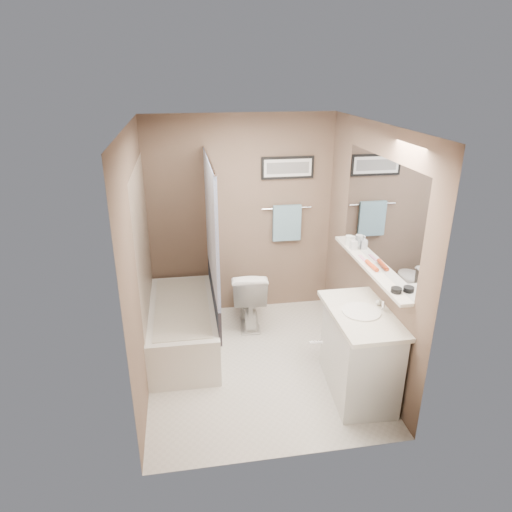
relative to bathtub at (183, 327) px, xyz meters
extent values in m
plane|color=silver|center=(0.75, -0.45, -0.25)|extent=(2.50, 2.50, 0.00)
cube|color=silver|center=(0.75, -0.45, 2.13)|extent=(2.20, 2.50, 0.04)
cube|color=brown|center=(0.75, 0.78, 0.95)|extent=(2.20, 0.04, 2.40)
cube|color=brown|center=(0.75, -1.68, 0.95)|extent=(2.20, 0.04, 2.40)
cube|color=brown|center=(-0.33, -0.45, 0.95)|extent=(0.04, 2.50, 2.40)
cube|color=brown|center=(1.83, -0.45, 0.95)|extent=(0.04, 2.50, 2.40)
cube|color=tan|center=(-0.34, 0.05, 0.75)|extent=(0.02, 1.55, 2.00)
cylinder|color=silver|center=(0.35, 0.05, 1.80)|extent=(0.02, 1.55, 0.02)
cube|color=white|center=(0.35, 0.05, 1.15)|extent=(0.03, 1.45, 1.28)
cube|color=#212B3F|center=(0.35, 0.05, 0.33)|extent=(0.03, 1.45, 0.36)
cube|color=silver|center=(1.84, -0.60, 1.37)|extent=(0.02, 1.60, 1.00)
cube|color=silver|center=(1.79, -0.60, 0.85)|extent=(0.12, 1.60, 0.03)
cylinder|color=silver|center=(1.30, 0.77, 1.05)|extent=(0.60, 0.02, 0.02)
cube|color=#9CD2E3|center=(1.30, 0.75, 0.87)|extent=(0.34, 0.05, 0.44)
cube|color=black|center=(1.30, 0.78, 1.53)|extent=(0.62, 0.02, 0.26)
cube|color=white|center=(1.30, 0.77, 1.53)|extent=(0.56, 0.00, 0.20)
cube|color=#595959|center=(1.30, 0.77, 1.53)|extent=(0.50, 0.00, 0.13)
cube|color=silver|center=(1.30, -1.69, 0.75)|extent=(0.80, 0.02, 2.00)
cylinder|color=silver|center=(0.97, -1.64, 0.75)|extent=(0.10, 0.02, 0.02)
cube|color=white|center=(0.00, 0.00, 0.00)|extent=(0.72, 1.51, 0.50)
cube|color=beige|center=(0.00, 0.00, 0.25)|extent=(0.56, 1.36, 0.02)
imported|color=white|center=(0.77, 0.39, 0.11)|extent=(0.46, 0.73, 0.72)
cube|color=silver|center=(1.60, -1.01, 0.15)|extent=(0.56, 0.93, 0.80)
cube|color=silver|center=(1.59, -1.01, 0.57)|extent=(0.54, 0.96, 0.04)
cylinder|color=white|center=(1.58, -1.01, 0.60)|extent=(0.34, 0.34, 0.01)
cylinder|color=white|center=(1.78, -1.01, 0.64)|extent=(0.02, 0.02, 0.10)
sphere|color=silver|center=(1.78, -0.91, 0.62)|extent=(0.05, 0.05, 0.05)
cylinder|color=black|center=(1.79, -1.19, 0.89)|extent=(0.09, 0.09, 0.04)
cylinder|color=#C4411B|center=(1.79, -0.68, 0.89)|extent=(0.05, 0.22, 0.04)
cube|color=pink|center=(1.79, -0.45, 0.87)|extent=(0.03, 0.16, 0.01)
cylinder|color=white|center=(1.79, -0.07, 0.92)|extent=(0.08, 0.08, 0.10)
imported|color=#999999|center=(1.79, -0.20, 0.94)|extent=(0.07, 0.07, 0.14)
camera|label=1|loc=(0.08, -4.35, 2.59)|focal=32.00mm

